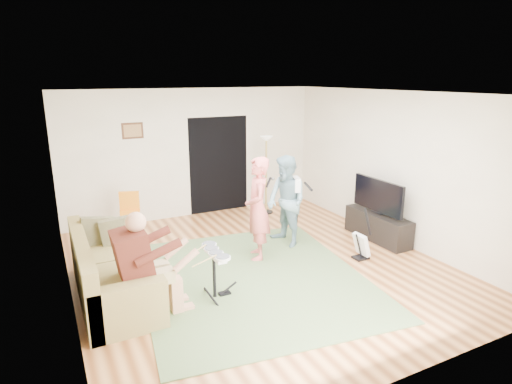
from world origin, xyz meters
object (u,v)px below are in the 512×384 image
guitar_spare (362,244)px  singer (258,209)px  drum_kit (214,277)px  guitarist (286,201)px  television (378,195)px  dining_chair (129,223)px  sofa (107,278)px  torchiere_lamp (266,161)px  tv_cabinet (378,226)px

guitar_spare → singer: bearing=151.5°
drum_kit → guitarist: guitarist is taller
singer → television: size_ratio=1.41×
singer → dining_chair: 2.55m
sofa → guitar_spare: 3.99m
torchiere_lamp → tv_cabinet: 2.74m
television → guitar_spare: bearing=-145.1°
tv_cabinet → singer: bearing=173.6°
sofa → dining_chair: (0.70, 2.08, 0.02)m
sofa → guitar_spare: size_ratio=2.52×
sofa → singer: 2.51m
guitarist → tv_cabinet: guitarist is taller
guitarist → torchiere_lamp: 1.92m
drum_kit → guitar_spare: (2.65, 0.11, -0.06)m
sofa → guitar_spare: sofa is taller
sofa → television: bearing=0.2°
sofa → tv_cabinet: size_ratio=1.58×
guitarist → sofa: bearing=-85.8°
singer → guitar_spare: size_ratio=1.94×
sofa → tv_cabinet: 4.80m
guitarist → television: bearing=65.1°
guitarist → guitar_spare: bearing=30.1°
torchiere_lamp → dining_chair: (-3.01, -0.28, -0.85)m
sofa → tv_cabinet: sofa is taller
television → dining_chair: bearing=153.1°
sofa → guitarist: size_ratio=1.37×
guitar_spare → tv_cabinet: guitar_spare is taller
drum_kit → dining_chair: 2.79m
guitar_spare → television: television is taller
torchiere_lamp → sofa: bearing=-147.5°
singer → dining_chair: singer is taller
drum_kit → dining_chair: bearing=102.4°
torchiere_lamp → drum_kit: bearing=-128.6°
singer → drum_kit: bearing=-30.6°
sofa → dining_chair: bearing=71.4°
drum_kit → guitar_spare: bearing=2.4°
guitarist → television: (1.60, -0.55, 0.04)m
sofa → drum_kit: (1.30, -0.65, 0.01)m
drum_kit → guitarist: size_ratio=0.44×
sofa → television: (4.75, 0.02, 0.55)m
guitarist → tv_cabinet: 1.83m
drum_kit → tv_cabinet: size_ratio=0.51×
guitar_spare → tv_cabinet: size_ratio=0.63×
guitarist → tv_cabinet: bearing=65.6°
torchiere_lamp → tv_cabinet: (1.09, -2.34, -0.92)m
drum_kit → torchiere_lamp: torchiere_lamp is taller
television → singer: bearing=173.5°
singer → tv_cabinet: 2.46m
dining_chair → sofa: bearing=-90.6°
drum_kit → dining_chair: size_ratio=0.81×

